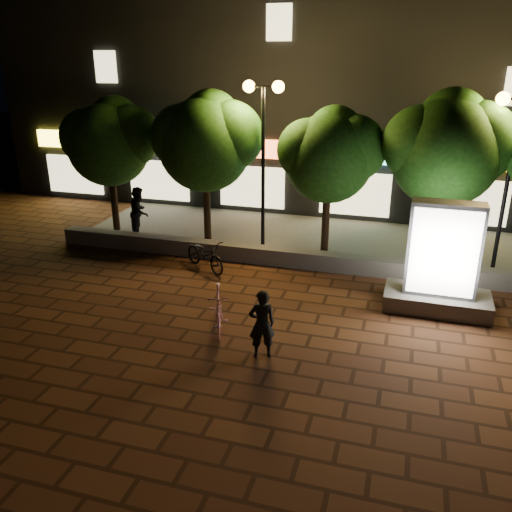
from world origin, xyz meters
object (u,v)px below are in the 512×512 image
at_px(tree_left, 207,139).
at_px(scooter_pink, 219,309).
at_px(pedestrian, 140,212).
at_px(tree_mid, 331,152).
at_px(scooter_parked, 205,254).
at_px(tree_right, 448,145).
at_px(street_lamp_left, 263,123).
at_px(ad_kiosk, 441,267).
at_px(tree_far_left, 110,139).
at_px(rider, 262,324).

distance_m(tree_left, scooter_pink, 6.91).
height_order(scooter_pink, pedestrian, pedestrian).
bearing_deg(tree_mid, scooter_parked, -142.36).
xyz_separation_m(tree_right, street_lamp_left, (-5.36, -0.26, 0.46)).
height_order(tree_right, scooter_parked, tree_right).
height_order(ad_kiosk, scooter_parked, ad_kiosk).
distance_m(tree_right, street_lamp_left, 5.38).
relative_size(scooter_pink, pedestrian, 0.96).
bearing_deg(tree_far_left, scooter_parked, -29.77).
height_order(tree_mid, scooter_pink, tree_mid).
xyz_separation_m(street_lamp_left, scooter_parked, (-1.14, -2.20, -3.56)).
bearing_deg(tree_right, scooter_pink, -130.15).
relative_size(tree_far_left, scooter_parked, 2.61).
relative_size(rider, scooter_parked, 0.86).
distance_m(tree_mid, scooter_pink, 6.55).
bearing_deg(scooter_pink, tree_mid, 53.93).
bearing_deg(tree_right, tree_far_left, -180.00).
distance_m(tree_right, pedestrian, 10.01).
bearing_deg(tree_mid, pedestrian, -175.57).
xyz_separation_m(tree_far_left, tree_right, (10.80, 0.00, 0.27)).
bearing_deg(rider, tree_right, -143.36).
height_order(tree_left, street_lamp_left, street_lamp_left).
xyz_separation_m(tree_left, pedestrian, (-2.35, -0.49, -2.49)).
distance_m(tree_mid, scooter_parked, 4.88).
relative_size(street_lamp_left, rider, 3.40).
height_order(tree_right, scooter_pink, tree_right).
relative_size(tree_far_left, rider, 3.04).
bearing_deg(tree_far_left, rider, -42.51).
distance_m(tree_left, scooter_parked, 3.95).
height_order(tree_left, tree_mid, tree_left).
relative_size(tree_mid, scooter_pink, 2.68).
distance_m(tree_mid, street_lamp_left, 2.22).
relative_size(tree_far_left, pedestrian, 2.66).
xyz_separation_m(tree_left, rider, (3.73, -6.63, -2.68)).
bearing_deg(scooter_parked, tree_right, -35.78).
bearing_deg(scooter_parked, tree_far_left, 93.68).
distance_m(tree_left, tree_mid, 4.00).
relative_size(street_lamp_left, pedestrian, 2.98).
xyz_separation_m(tree_left, ad_kiosk, (7.31, -3.25, -2.33)).
distance_m(rider, pedestrian, 8.64).
relative_size(tree_far_left, tree_right, 0.91).
bearing_deg(pedestrian, scooter_pink, -149.30).
bearing_deg(scooter_parked, tree_left, 51.50).
bearing_deg(ad_kiosk, tree_mid, 135.59).
bearing_deg(ad_kiosk, tree_far_left, 163.29).
distance_m(street_lamp_left, scooter_pink, 6.55).
relative_size(tree_mid, ad_kiosk, 1.63).
height_order(street_lamp_left, scooter_parked, street_lamp_left).
xyz_separation_m(tree_mid, ad_kiosk, (3.31, -3.25, -2.10)).
bearing_deg(street_lamp_left, ad_kiosk, -29.07).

